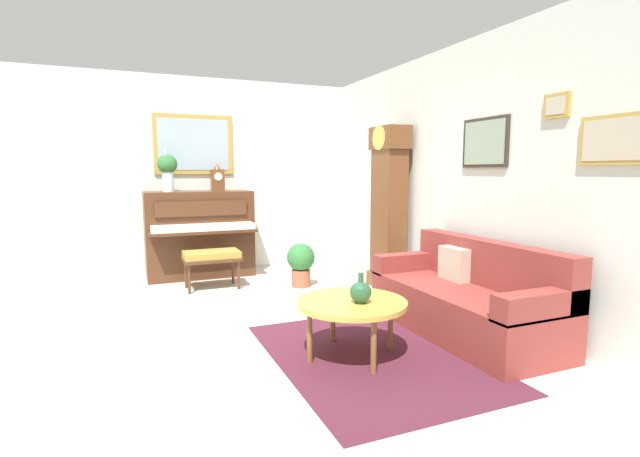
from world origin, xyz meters
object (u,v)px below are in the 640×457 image
at_px(mantel_clock, 218,179).
at_px(coffee_table, 352,304).
at_px(potted_plant, 301,262).
at_px(piano_bench, 212,257).
at_px(grandfather_clock, 389,212).
at_px(piano, 200,234).
at_px(flower_vase, 167,168).
at_px(couch, 467,299).
at_px(green_jug, 361,292).

bearing_deg(mantel_clock, coffee_table, 6.99).
bearing_deg(potted_plant, mantel_clock, -143.22).
bearing_deg(piano_bench, grandfather_clock, 69.73).
relative_size(piano_bench, potted_plant, 1.25).
distance_m(piano, flower_vase, 0.99).
xyz_separation_m(mantel_clock, flower_vase, (-0.00, -0.66, 0.14)).
relative_size(piano, piano_bench, 2.06).
height_order(piano, flower_vase, flower_vase).
height_order(piano, couch, piano).
relative_size(piano_bench, couch, 0.37).
bearing_deg(potted_plant, green_jug, -9.16).
distance_m(couch, green_jug, 1.22).
bearing_deg(mantel_clock, couch, 26.39).
distance_m(piano, mantel_clock, 0.81).
bearing_deg(couch, coffee_table, -85.81).
distance_m(grandfather_clock, coffee_table, 2.39).
distance_m(mantel_clock, flower_vase, 0.68).
xyz_separation_m(piano, green_jug, (3.47, 0.72, -0.06)).
distance_m(piano_bench, green_jug, 2.78).
distance_m(green_jug, potted_plant, 2.40).
bearing_deg(green_jug, mantel_clock, -172.64).
bearing_deg(flower_vase, coffee_table, 17.68).
height_order(couch, green_jug, couch).
bearing_deg(couch, grandfather_clock, 173.08).
xyz_separation_m(piano, piano_bench, (0.78, 0.03, -0.20)).
xyz_separation_m(grandfather_clock, green_jug, (1.92, -1.40, -0.42)).
bearing_deg(flower_vase, potted_plant, 53.38).
bearing_deg(grandfather_clock, flower_vase, -121.72).
bearing_deg(mantel_clock, grandfather_clock, 49.97).
bearing_deg(piano_bench, flower_vase, -151.62).
distance_m(piano, grandfather_clock, 2.65).
distance_m(piano_bench, potted_plant, 1.12).
relative_size(grandfather_clock, mantel_clock, 5.34).
relative_size(piano, couch, 0.76).
xyz_separation_m(grandfather_clock, potted_plant, (-0.44, -1.02, -0.64)).
bearing_deg(piano_bench, coffee_table, 14.17).
bearing_deg(grandfather_clock, coffee_table, -37.99).
height_order(couch, potted_plant, couch).
distance_m(grandfather_clock, mantel_clock, 2.44).
bearing_deg(grandfather_clock, potted_plant, -113.47).
height_order(piano, potted_plant, piano).
relative_size(piano, grandfather_clock, 0.71).
bearing_deg(mantel_clock, piano, -90.44).
relative_size(grandfather_clock, flower_vase, 3.50).
distance_m(coffee_table, potted_plant, 2.31).
distance_m(piano_bench, coffee_table, 2.69).
height_order(grandfather_clock, green_jug, grandfather_clock).
height_order(piano_bench, coffee_table, piano_bench).
bearing_deg(potted_plant, grandfather_clock, 66.53).
bearing_deg(piano_bench, piano, -178.08).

